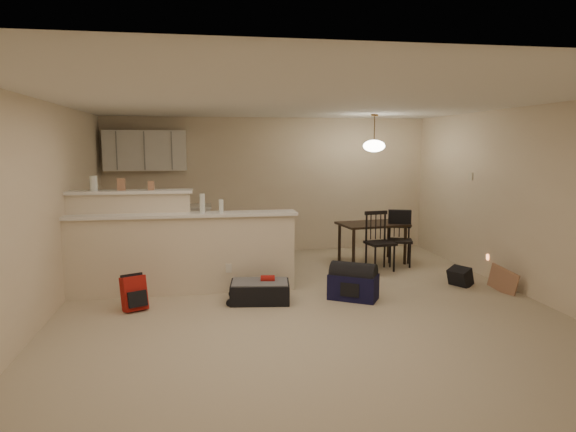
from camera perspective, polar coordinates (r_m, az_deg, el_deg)
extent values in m
plane|color=#BCAD91|center=(6.45, 1.92, -10.11)|extent=(7.00, 7.00, 0.00)
plane|color=white|center=(6.16, 2.03, 12.61)|extent=(7.00, 7.00, 0.00)
cube|color=beige|center=(9.62, -2.14, 3.44)|extent=(6.00, 0.02, 2.50)
cube|color=beige|center=(2.89, 15.90, -7.28)|extent=(6.00, 0.02, 2.50)
cube|color=beige|center=(6.32, -25.76, 0.35)|extent=(0.02, 7.00, 2.50)
cube|color=beige|center=(7.38, 25.46, 1.34)|extent=(0.02, 7.00, 2.50)
cube|color=beige|center=(7.08, -11.56, -4.25)|extent=(3.00, 0.28, 1.05)
cube|color=white|center=(6.98, -11.68, 0.13)|extent=(3.08, 0.38, 0.04)
cube|color=beige|center=(7.32, -17.01, -2.83)|extent=(1.60, 0.24, 1.35)
cube|color=white|center=(7.23, -17.24, 2.59)|extent=(1.68, 0.34, 0.04)
cube|color=white|center=(9.39, -15.56, 7.03)|extent=(1.40, 0.34, 0.70)
cube|color=white|center=(9.37, -14.10, -1.84)|extent=(1.80, 0.60, 0.90)
cube|color=beige|center=(8.67, 19.63, 4.16)|extent=(0.02, 0.12, 0.12)
cylinder|color=silver|center=(7.30, -20.79, 3.42)|extent=(0.10, 0.10, 0.20)
cube|color=#A97657|center=(7.24, -18.04, 3.36)|extent=(0.10, 0.07, 0.16)
cube|color=#A97657|center=(7.19, -14.98, 3.29)|extent=(0.08, 0.06, 0.12)
cylinder|color=silver|center=(6.96, -9.51, 1.40)|extent=(0.07, 0.07, 0.26)
cylinder|color=silver|center=(6.97, -7.44, 1.12)|extent=(0.06, 0.06, 0.18)
cube|color=black|center=(8.81, 9.35, -0.89)|extent=(1.18, 0.87, 0.04)
cylinder|color=black|center=(8.41, 7.29, -3.63)|extent=(0.05, 0.05, 0.65)
cylinder|color=black|center=(8.84, 12.89, -3.20)|extent=(0.05, 0.05, 0.65)
cylinder|color=black|center=(8.94, 5.74, -2.93)|extent=(0.05, 0.05, 0.65)
cylinder|color=black|center=(9.34, 11.10, -2.57)|extent=(0.05, 0.05, 0.65)
cylinder|color=brown|center=(8.72, 9.58, 9.46)|extent=(0.02, 0.02, 0.50)
cylinder|color=brown|center=(8.73, 9.62, 10.97)|extent=(0.12, 0.12, 0.03)
ellipsoid|color=white|center=(8.71, 9.54, 7.69)|extent=(0.36, 0.36, 0.20)
cube|color=black|center=(6.65, -3.14, -8.43)|extent=(0.80, 0.57, 0.25)
cube|color=#A71812|center=(6.57, -16.74, -8.22)|extent=(0.32, 0.28, 0.42)
cube|color=black|center=(6.78, 7.26, -7.80)|extent=(0.70, 0.61, 0.33)
cube|color=black|center=(7.76, 18.59, -6.44)|extent=(0.32, 0.35, 0.26)
cube|color=#A97657|center=(7.60, 22.79, -6.62)|extent=(0.16, 0.43, 0.34)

